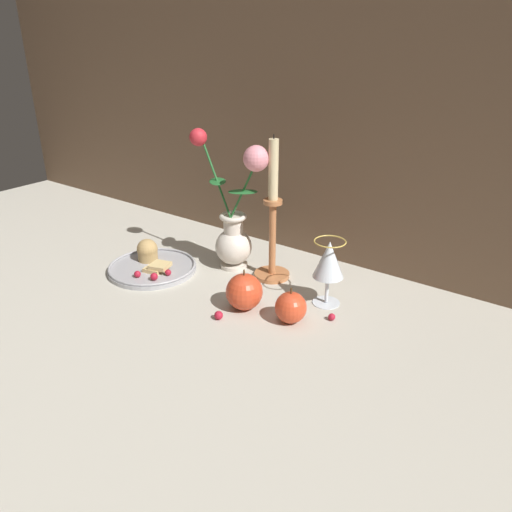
% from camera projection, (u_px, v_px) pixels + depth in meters
% --- Properties ---
extents(ground_plane, '(2.40, 2.40, 0.00)m').
position_uv_depth(ground_plane, '(241.00, 288.00, 1.16)').
color(ground_plane, '#B7B2A3').
rests_on(ground_plane, ground).
extents(wall_back, '(2.40, 0.04, 1.20)m').
position_uv_depth(wall_back, '(317.00, 5.00, 1.13)').
color(wall_back, brown).
rests_on(wall_back, ground_plane).
extents(vase, '(0.22, 0.09, 0.34)m').
position_uv_depth(vase, '(235.00, 224.00, 1.22)').
color(vase, silver).
rests_on(vase, ground_plane).
extents(plate_with_pastries, '(0.22, 0.22, 0.07)m').
position_uv_depth(plate_with_pastries, '(151.00, 264.00, 1.25)').
color(plate_with_pastries, '#A3A3A8').
rests_on(plate_with_pastries, ground_plane).
extents(wine_glass, '(0.07, 0.07, 0.15)m').
position_uv_depth(wine_glass, '(329.00, 262.00, 1.06)').
color(wine_glass, silver).
rests_on(wine_glass, ground_plane).
extents(candlestick, '(0.09, 0.09, 0.34)m').
position_uv_depth(candlestick, '(273.00, 227.00, 1.16)').
color(candlestick, '#B77042').
rests_on(candlestick, ground_plane).
extents(apple_beside_vase, '(0.08, 0.08, 0.09)m').
position_uv_depth(apple_beside_vase, '(244.00, 292.00, 1.06)').
color(apple_beside_vase, '#D14223').
rests_on(apple_beside_vase, ground_plane).
extents(apple_near_glass, '(0.07, 0.07, 0.08)m').
position_uv_depth(apple_near_glass, '(291.00, 307.00, 1.02)').
color(apple_near_glass, '#D14223').
rests_on(apple_near_glass, ground_plane).
extents(berry_near_plate, '(0.02, 0.02, 0.02)m').
position_uv_depth(berry_near_plate, '(219.00, 315.00, 1.03)').
color(berry_near_plate, '#AD192D').
rests_on(berry_near_plate, ground_plane).
extents(berry_front_center, '(0.01, 0.01, 0.01)m').
position_uv_depth(berry_front_center, '(331.00, 318.00, 1.03)').
color(berry_front_center, '#AD192D').
rests_on(berry_front_center, ground_plane).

